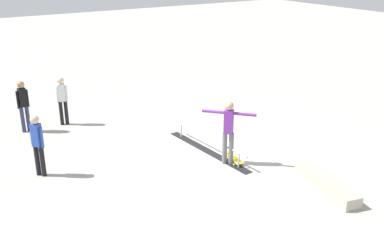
{
  "coord_description": "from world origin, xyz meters",
  "views": [
    {
      "loc": [
        -9.43,
        6.18,
        5.02
      ],
      "look_at": [
        -0.41,
        0.46,
        1.0
      ],
      "focal_mm": 41.81,
      "sensor_mm": 36.0,
      "label": 1
    }
  ],
  "objects_px": {
    "grind_rail": "(208,145)",
    "skateboard_main": "(233,158)",
    "skate_ledge": "(326,183)",
    "bystander_black_shirt": "(23,103)",
    "bystander_white_shirt": "(62,98)",
    "bystander_blue_shirt": "(37,142)",
    "skater_main": "(228,128)"
  },
  "relations": [
    {
      "from": "skate_ledge",
      "to": "skateboard_main",
      "type": "bearing_deg",
      "value": 20.72
    },
    {
      "from": "bystander_black_shirt",
      "to": "skate_ledge",
      "type": "bearing_deg",
      "value": -60.36
    },
    {
      "from": "grind_rail",
      "to": "skateboard_main",
      "type": "xyz_separation_m",
      "value": [
        -0.82,
        -0.24,
        -0.12
      ]
    },
    {
      "from": "grind_rail",
      "to": "skate_ledge",
      "type": "relative_size",
      "value": 1.63
    },
    {
      "from": "grind_rail",
      "to": "skateboard_main",
      "type": "bearing_deg",
      "value": -167.94
    },
    {
      "from": "bystander_black_shirt",
      "to": "bystander_white_shirt",
      "type": "height_order",
      "value": "bystander_black_shirt"
    },
    {
      "from": "skater_main",
      "to": "bystander_white_shirt",
      "type": "bearing_deg",
      "value": -15.16
    },
    {
      "from": "bystander_black_shirt",
      "to": "grind_rail",
      "type": "bearing_deg",
      "value": -51.79
    },
    {
      "from": "bystander_white_shirt",
      "to": "skater_main",
      "type": "bearing_deg",
      "value": 137.76
    },
    {
      "from": "skater_main",
      "to": "skateboard_main",
      "type": "xyz_separation_m",
      "value": [
        0.06,
        -0.23,
        -0.89
      ]
    },
    {
      "from": "grind_rail",
      "to": "skate_ledge",
      "type": "distance_m",
      "value": 3.3
    },
    {
      "from": "bystander_black_shirt",
      "to": "bystander_white_shirt",
      "type": "relative_size",
      "value": 1.02
    },
    {
      "from": "grind_rail",
      "to": "bystander_black_shirt",
      "type": "bearing_deg",
      "value": 38.45
    },
    {
      "from": "grind_rail",
      "to": "bystander_white_shirt",
      "type": "xyz_separation_m",
      "value": [
        4.04,
        2.62,
        0.67
      ]
    },
    {
      "from": "bystander_white_shirt",
      "to": "skate_ledge",
      "type": "bearing_deg",
      "value": 137.17
    },
    {
      "from": "skate_ledge",
      "to": "grind_rail",
      "type": "bearing_deg",
      "value": 19.57
    },
    {
      "from": "grind_rail",
      "to": "skater_main",
      "type": "bearing_deg",
      "value": 176.27
    },
    {
      "from": "skate_ledge",
      "to": "skater_main",
      "type": "xyz_separation_m",
      "value": [
        2.23,
        1.1,
        0.83
      ]
    },
    {
      "from": "skater_main",
      "to": "bystander_black_shirt",
      "type": "distance_m",
      "value": 6.23
    },
    {
      "from": "grind_rail",
      "to": "bystander_white_shirt",
      "type": "distance_m",
      "value": 4.87
    },
    {
      "from": "skater_main",
      "to": "bystander_blue_shirt",
      "type": "relative_size",
      "value": 1.08
    },
    {
      "from": "bystander_black_shirt",
      "to": "bystander_white_shirt",
      "type": "distance_m",
      "value": 1.14
    },
    {
      "from": "grind_rail",
      "to": "skateboard_main",
      "type": "distance_m",
      "value": 0.86
    },
    {
      "from": "skater_main",
      "to": "bystander_blue_shirt",
      "type": "height_order",
      "value": "skater_main"
    },
    {
      "from": "skater_main",
      "to": "bystander_white_shirt",
      "type": "relative_size",
      "value": 1.09
    },
    {
      "from": "skateboard_main",
      "to": "skate_ledge",
      "type": "bearing_deg",
      "value": 33.18
    },
    {
      "from": "skater_main",
      "to": "bystander_blue_shirt",
      "type": "bearing_deg",
      "value": 22.4
    },
    {
      "from": "grind_rail",
      "to": "bystander_black_shirt",
      "type": "distance_m",
      "value": 5.6
    },
    {
      "from": "skate_ledge",
      "to": "bystander_white_shirt",
      "type": "relative_size",
      "value": 1.31
    },
    {
      "from": "bystander_white_shirt",
      "to": "grind_rail",
      "type": "bearing_deg",
      "value": 142.61
    },
    {
      "from": "skater_main",
      "to": "bystander_white_shirt",
      "type": "height_order",
      "value": "skater_main"
    },
    {
      "from": "bystander_white_shirt",
      "to": "bystander_blue_shirt",
      "type": "bearing_deg",
      "value": 83.09
    }
  ]
}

